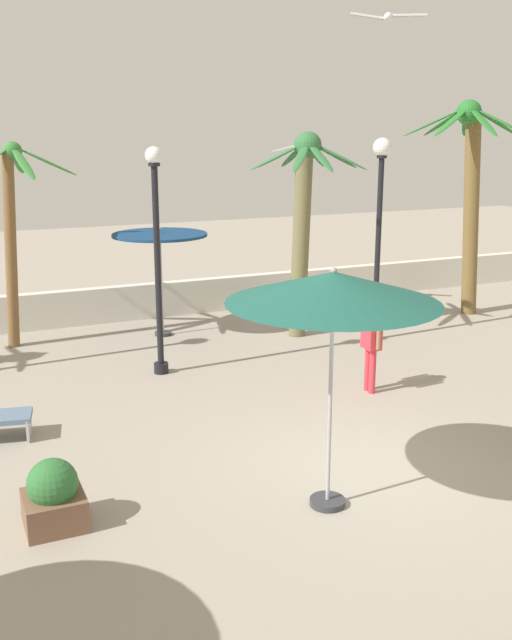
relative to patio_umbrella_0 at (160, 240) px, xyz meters
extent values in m
plane|color=#9E9384|center=(0.35, -7.84, -2.21)|extent=(56.00, 56.00, 0.00)
cube|color=silver|center=(0.35, 1.71, -1.77)|extent=(25.20, 0.30, 0.87)
cylinder|color=#333338|center=(0.00, 0.00, -2.17)|extent=(0.38, 0.38, 0.08)
cylinder|color=#A5A5AD|center=(0.00, 0.00, -1.04)|extent=(0.05, 0.05, 2.34)
cylinder|color=navy|center=(0.00, 0.00, 0.11)|extent=(2.12, 2.12, 0.06)
sphere|color=#99999E|center=(0.00, 0.00, 0.24)|extent=(0.08, 0.08, 0.08)
cylinder|color=#333338|center=(-0.39, -8.36, -2.17)|extent=(0.45, 0.45, 0.08)
cylinder|color=#A5A5AD|center=(-0.39, -8.36, -0.87)|extent=(0.05, 0.05, 2.66)
cone|color=#1E594C|center=(-0.39, -8.36, 0.59)|extent=(2.55, 2.55, 0.37)
sphere|color=#99999E|center=(-0.39, -8.36, 0.79)|extent=(0.08, 0.08, 0.08)
cylinder|color=brown|center=(-3.13, 0.47, -0.13)|extent=(0.44, 0.24, 4.17)
sphere|color=#367B35|center=(-2.93, 0.47, 1.95)|extent=(0.39, 0.39, 0.39)
ellipsoid|color=#367B35|center=(-2.26, 0.42, 1.73)|extent=(1.24, 0.30, 0.65)
ellipsoid|color=#367B35|center=(-2.77, 1.13, 1.73)|extent=(0.49, 1.24, 0.65)
ellipsoid|color=#367B35|center=(-2.81, -0.19, 1.73)|extent=(0.42, 1.25, 0.65)
cylinder|color=#6C6541|center=(2.89, -1.25, -0.08)|extent=(0.51, 0.38, 4.26)
sphere|color=#306C39|center=(3.02, -1.25, 2.04)|extent=(0.61, 0.61, 0.61)
ellipsoid|color=#306C39|center=(3.70, -1.21, 1.82)|extent=(1.27, 0.27, 0.62)
ellipsoid|color=#306C39|center=(3.50, -0.77, 1.82)|extent=(1.04, 1.02, 0.62)
ellipsoid|color=#306C39|center=(3.03, -0.57, 1.82)|extent=(0.21, 1.26, 0.62)
ellipsoid|color=#306C39|center=(2.63, -0.69, 1.82)|extent=(0.89, 1.14, 0.62)
ellipsoid|color=#306C39|center=(2.35, -1.15, 1.82)|extent=(1.27, 0.37, 0.62)
ellipsoid|color=#306C39|center=(2.58, -1.77, 1.82)|extent=(0.97, 1.09, 0.62)
ellipsoid|color=#306C39|center=(2.96, -1.92, 1.82)|extent=(0.30, 1.27, 0.62)
ellipsoid|color=#306C39|center=(3.56, -1.66, 1.82)|extent=(1.13, 0.91, 0.62)
cylinder|color=brown|center=(7.68, -1.19, 0.29)|extent=(0.67, 0.37, 5.00)
sphere|color=#266F29|center=(7.38, -1.19, 2.78)|extent=(0.60, 0.60, 0.60)
ellipsoid|color=#266F29|center=(8.16, -1.25, 2.56)|extent=(1.47, 0.30, 0.72)
ellipsoid|color=#266F29|center=(7.85, -0.56, 2.56)|extent=(1.04, 1.28, 0.72)
ellipsoid|color=#266F29|center=(7.29, -0.41, 2.56)|extent=(0.36, 1.47, 0.72)
ellipsoid|color=#266F29|center=(6.72, -0.76, 2.56)|extent=(1.33, 0.96, 0.72)
ellipsoid|color=#266F29|center=(6.64, -1.48, 2.56)|extent=(1.43, 0.72, 0.72)
ellipsoid|color=#266F29|center=(7.17, -1.95, 2.56)|extent=(0.57, 1.46, 0.72)
ellipsoid|color=#266F29|center=(7.75, -1.89, 2.56)|extent=(0.86, 1.38, 0.72)
cylinder|color=black|center=(4.26, -2.26, -2.11)|extent=(0.28, 0.28, 0.20)
cylinder|color=black|center=(4.26, -2.26, -0.19)|extent=(0.12, 0.12, 4.03)
cylinder|color=black|center=(4.26, -2.26, 1.82)|extent=(0.22, 0.22, 0.06)
sphere|color=white|center=(4.26, -2.26, 2.02)|extent=(0.40, 0.40, 0.40)
cylinder|color=black|center=(-0.81, -2.57, -2.11)|extent=(0.28, 0.28, 0.20)
cylinder|color=black|center=(-0.81, -2.57, -0.22)|extent=(0.12, 0.12, 3.97)
cylinder|color=black|center=(-0.81, -2.57, 1.76)|extent=(0.22, 0.22, 0.06)
sphere|color=white|center=(-0.81, -2.57, 1.92)|extent=(0.32, 0.32, 0.32)
cube|color=#B7B7BC|center=(-3.54, -4.66, -2.03)|extent=(0.15, 0.55, 0.35)
cylinder|color=#D8333F|center=(2.31, -5.18, -1.80)|extent=(0.12, 0.12, 0.81)
cylinder|color=#D8333F|center=(2.32, -5.02, -1.80)|extent=(0.12, 0.12, 0.81)
cube|color=#D8333F|center=(2.32, -5.10, -1.11)|extent=(0.26, 0.37, 0.57)
sphere|color=#936B4C|center=(2.32, -5.10, -0.71)|extent=(0.22, 0.22, 0.22)
cylinder|color=#936B4C|center=(2.31, -5.34, -1.08)|extent=(0.08, 0.08, 0.52)
cylinder|color=#936B4C|center=(2.33, -4.86, -1.08)|extent=(0.08, 0.08, 0.52)
ellipsoid|color=white|center=(0.93, -7.28, 3.72)|extent=(0.28, 0.33, 0.12)
sphere|color=white|center=(1.02, -7.14, 3.75)|extent=(0.10, 0.10, 0.10)
cube|color=silver|center=(0.73, -7.15, 3.74)|extent=(0.47, 0.38, 0.10)
cube|color=silver|center=(1.12, -7.42, 3.74)|extent=(0.47, 0.38, 0.03)
ellipsoid|color=white|center=(3.70, 0.65, 1.92)|extent=(0.29, 0.33, 0.12)
sphere|color=white|center=(3.60, 0.52, 1.95)|extent=(0.10, 0.10, 0.10)
cube|color=silver|center=(3.93, 0.47, 1.94)|extent=(0.54, 0.47, 0.05)
cube|color=silver|center=(3.47, 0.83, 1.94)|extent=(0.53, 0.47, 0.16)
cube|color=brown|center=(-3.59, -7.48, -2.01)|extent=(0.70, 0.70, 0.40)
sphere|color=#2D6B33|center=(-3.59, -7.48, -1.66)|extent=(0.60, 0.60, 0.60)
camera|label=1|loc=(-4.53, -15.48, 2.35)|focal=40.53mm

